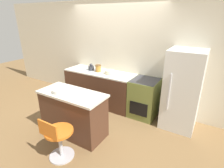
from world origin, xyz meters
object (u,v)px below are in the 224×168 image
oven_range (144,98)px  kettle (91,67)px  refrigerator (182,90)px  stool_chair (58,139)px  mixing_bowl (110,72)px

oven_range → kettle: kettle is taller
oven_range → kettle: (-1.50, -0.01, 0.52)m
refrigerator → stool_chair: bearing=-126.6°
stool_chair → mixing_bowl: 2.08m
kettle → mixing_bowl: size_ratio=0.76×
kettle → mixing_bowl: bearing=-0.0°
refrigerator → oven_range: bearing=179.2°
stool_chair → kettle: bearing=112.5°
oven_range → kettle: bearing=-179.6°
refrigerator → stool_chair: 2.51m
refrigerator → stool_chair: refrigerator is taller
oven_range → mixing_bowl: bearing=-179.3°
refrigerator → mixing_bowl: size_ratio=7.06×
kettle → oven_range: bearing=0.4°
oven_range → stool_chair: (-0.68, -2.00, -0.07)m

